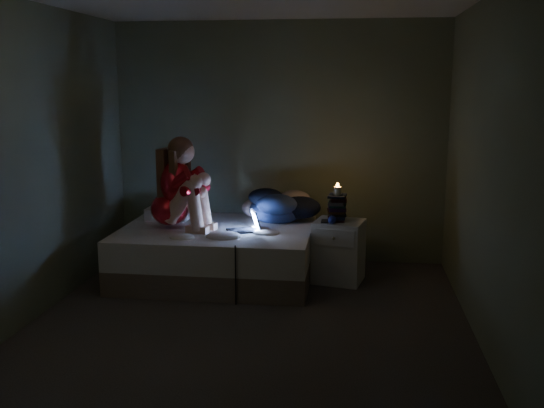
% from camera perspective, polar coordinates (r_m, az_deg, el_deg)
% --- Properties ---
extents(floor, '(3.60, 3.80, 0.02)m').
position_cam_1_polar(floor, '(5.22, -2.05, -10.88)').
color(floor, '#2B2726').
rests_on(floor, ground).
extents(wall_back, '(3.60, 0.02, 2.60)m').
position_cam_1_polar(wall_back, '(6.76, 0.62, 5.66)').
color(wall_back, '#55604A').
rests_on(wall_back, ground).
extents(wall_front, '(3.60, 0.02, 2.60)m').
position_cam_1_polar(wall_front, '(3.05, -8.31, -1.30)').
color(wall_front, '#55604A').
rests_on(wall_front, ground).
extents(wall_left, '(0.02, 3.80, 2.60)m').
position_cam_1_polar(wall_left, '(5.49, -21.16, 3.62)').
color(wall_left, '#55604A').
rests_on(wall_left, ground).
extents(wall_right, '(0.02, 3.80, 2.60)m').
position_cam_1_polar(wall_right, '(4.91, 19.16, 2.94)').
color(wall_right, '#55604A').
rests_on(wall_right, ground).
extents(bed, '(1.89, 1.42, 0.52)m').
position_cam_1_polar(bed, '(6.26, -5.10, -4.54)').
color(bed, beige).
rests_on(bed, ground).
extents(pillow, '(0.43, 0.31, 0.13)m').
position_cam_1_polar(pillow, '(6.65, -9.54, -0.85)').
color(pillow, silver).
rests_on(pillow, bed).
extents(woman, '(0.64, 0.50, 0.92)m').
position_cam_1_polar(woman, '(6.17, -9.52, 1.99)').
color(woman, '#9C0013').
rests_on(woman, bed).
extents(laptop, '(0.37, 0.32, 0.22)m').
position_cam_1_polar(laptop, '(6.01, -2.71, -1.54)').
color(laptop, black).
rests_on(laptop, bed).
extents(clothes_pile, '(0.68, 0.58, 0.36)m').
position_cam_1_polar(clothes_pile, '(6.43, 0.41, -0.01)').
color(clothes_pile, navy).
rests_on(clothes_pile, bed).
extents(nightstand, '(0.54, 0.50, 0.62)m').
position_cam_1_polar(nightstand, '(6.16, 6.18, -4.35)').
color(nightstand, silver).
rests_on(nightstand, ground).
extents(book_stack, '(0.19, 0.25, 0.26)m').
position_cam_1_polar(book_stack, '(6.06, 6.04, -0.33)').
color(book_stack, black).
rests_on(book_stack, nightstand).
extents(candle, '(0.07, 0.07, 0.08)m').
position_cam_1_polar(candle, '(6.03, 6.07, 1.27)').
color(candle, beige).
rests_on(candle, book_stack).
extents(phone, '(0.10, 0.15, 0.01)m').
position_cam_1_polar(phone, '(6.00, 5.04, -1.66)').
color(phone, black).
rests_on(phone, nightstand).
extents(blue_orb, '(0.08, 0.08, 0.08)m').
position_cam_1_polar(blue_orb, '(5.93, 5.86, -1.50)').
color(blue_orb, '#1F2B96').
rests_on(blue_orb, nightstand).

